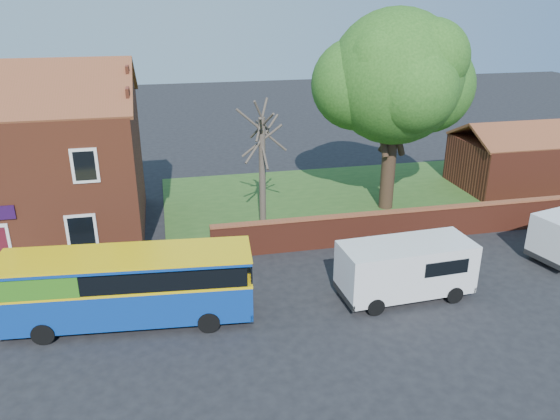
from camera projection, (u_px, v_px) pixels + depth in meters
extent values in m
plane|color=black|center=(172.00, 357.00, 18.19)|extent=(120.00, 120.00, 0.00)
cube|color=#426B28|center=(386.00, 196.00, 32.55)|extent=(26.00, 12.00, 0.04)
cube|color=brown|center=(10.00, 174.00, 26.04)|extent=(12.00, 8.00, 6.50)
cube|color=brown|center=(4.00, 77.00, 26.28)|extent=(12.30, 4.08, 2.16)
cube|color=maroon|center=(434.00, 223.00, 26.84)|extent=(22.00, 0.30, 1.50)
cube|color=brown|center=(436.00, 208.00, 26.54)|extent=(22.00, 0.38, 0.10)
cube|color=maroon|center=(524.00, 163.00, 33.78)|extent=(8.00, 5.00, 3.00)
cube|color=brown|center=(543.00, 135.00, 31.89)|extent=(8.20, 2.56, 1.24)
cube|color=brown|center=(517.00, 126.00, 34.16)|extent=(8.20, 2.56, 1.24)
cube|color=#0D3895|center=(130.00, 297.00, 19.80)|extent=(9.00, 2.98, 1.40)
cube|color=yellow|center=(128.00, 280.00, 19.54)|extent=(9.02, 3.01, 0.10)
cube|color=black|center=(126.00, 270.00, 19.38)|extent=(8.65, 2.97, 0.70)
cube|color=#367D1B|center=(41.00, 275.00, 19.04)|extent=(3.19, 2.51, 0.75)
cube|color=#0D3895|center=(125.00, 258.00, 19.21)|extent=(9.00, 2.98, 0.14)
cube|color=yellow|center=(125.00, 256.00, 19.18)|extent=(9.04, 3.03, 0.06)
cylinder|color=black|center=(43.00, 333.00, 18.75)|extent=(0.82, 0.35, 0.80)
cylinder|color=black|center=(58.00, 302.00, 20.64)|extent=(0.82, 0.35, 0.80)
cylinder|color=black|center=(209.00, 322.00, 19.41)|extent=(0.82, 0.35, 0.80)
cylinder|color=black|center=(209.00, 293.00, 21.30)|extent=(0.82, 0.35, 0.80)
cube|color=white|center=(406.00, 267.00, 21.37)|extent=(5.31, 2.36, 1.98)
cube|color=black|center=(459.00, 253.00, 21.83)|extent=(0.17, 1.77, 0.78)
cube|color=black|center=(460.00, 278.00, 22.33)|extent=(0.21, 2.09, 0.25)
cylinder|color=black|center=(375.00, 307.00, 20.44)|extent=(0.70, 0.26, 0.69)
cylinder|color=black|center=(355.00, 282.00, 22.20)|extent=(0.70, 0.26, 0.69)
cylinder|color=black|center=(454.00, 295.00, 21.26)|extent=(0.70, 0.26, 0.69)
cylinder|color=black|center=(428.00, 272.00, 23.02)|extent=(0.70, 0.26, 0.69)
cylinder|color=black|center=(539.00, 249.00, 25.10)|extent=(0.70, 0.37, 0.67)
cylinder|color=black|center=(388.00, 170.00, 30.02)|extent=(0.77, 0.77, 4.45)
sphere|color=#448228|center=(395.00, 77.00, 28.16)|extent=(6.96, 6.96, 6.96)
sphere|color=#448228|center=(427.00, 86.00, 29.12)|extent=(5.03, 5.03, 5.03)
sphere|color=#448228|center=(357.00, 84.00, 28.46)|extent=(4.83, 4.83, 4.83)
cylinder|color=#4C4238|center=(262.00, 175.00, 27.05)|extent=(0.33, 0.33, 5.77)
cylinder|color=#4C4238|center=(262.00, 134.00, 26.29)|extent=(0.34, 2.81, 2.27)
cylinder|color=#4C4238|center=(262.00, 139.00, 26.36)|extent=(1.47, 2.08, 2.07)
cylinder|color=#4C4238|center=(262.00, 130.00, 26.21)|extent=(2.36, 1.08, 2.30)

